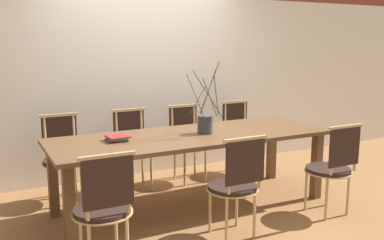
# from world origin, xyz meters

# --- Properties ---
(ground_plane) EXTENTS (16.00, 16.00, 0.00)m
(ground_plane) POSITION_xyz_m (0.00, 0.00, 0.00)
(ground_plane) COLOR olive
(wall_rear) EXTENTS (12.00, 0.06, 3.20)m
(wall_rear) POSITION_xyz_m (0.00, 1.36, 1.60)
(wall_rear) COLOR white
(wall_rear) RESTS_ON ground_plane
(dining_table) EXTENTS (2.87, 1.01, 0.77)m
(dining_table) POSITION_xyz_m (0.00, 0.00, 0.69)
(dining_table) COLOR brown
(dining_table) RESTS_ON ground_plane
(chair_near_leftend) EXTENTS (0.46, 0.46, 0.93)m
(chair_near_leftend) POSITION_xyz_m (-1.15, -0.81, 0.51)
(chair_near_leftend) COLOR black
(chair_near_leftend) RESTS_ON ground_plane
(chair_near_left) EXTENTS (0.46, 0.46, 0.93)m
(chair_near_left) POSITION_xyz_m (0.01, -0.81, 0.51)
(chair_near_left) COLOR black
(chair_near_left) RESTS_ON ground_plane
(chair_near_center) EXTENTS (0.46, 0.46, 0.93)m
(chair_near_center) POSITION_xyz_m (1.13, -0.81, 0.51)
(chair_near_center) COLOR black
(chair_near_center) RESTS_ON ground_plane
(chair_far_leftend) EXTENTS (0.46, 0.46, 0.93)m
(chair_far_leftend) POSITION_xyz_m (-1.15, 0.81, 0.51)
(chair_far_leftend) COLOR black
(chair_far_leftend) RESTS_ON ground_plane
(chair_far_left) EXTENTS (0.46, 0.46, 0.93)m
(chair_far_left) POSITION_xyz_m (-0.35, 0.81, 0.51)
(chair_far_left) COLOR black
(chair_far_left) RESTS_ON ground_plane
(chair_far_center) EXTENTS (0.46, 0.46, 0.93)m
(chair_far_center) POSITION_xyz_m (0.36, 0.81, 0.51)
(chair_far_center) COLOR black
(chair_far_center) RESTS_ON ground_plane
(chair_far_right) EXTENTS (0.46, 0.46, 0.93)m
(chair_far_right) POSITION_xyz_m (1.13, 0.81, 0.51)
(chair_far_right) COLOR black
(chair_far_right) RESTS_ON ground_plane
(vase_centerpiece) EXTENTS (0.36, 0.35, 0.74)m
(vase_centerpiece) POSITION_xyz_m (0.15, -0.01, 0.88)
(vase_centerpiece) COLOR #33383D
(vase_centerpiece) RESTS_ON dining_table
(book_stack) EXTENTS (0.22, 0.22, 0.05)m
(book_stack) POSITION_xyz_m (-0.77, 0.07, 0.80)
(book_stack) COLOR maroon
(book_stack) RESTS_ON dining_table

